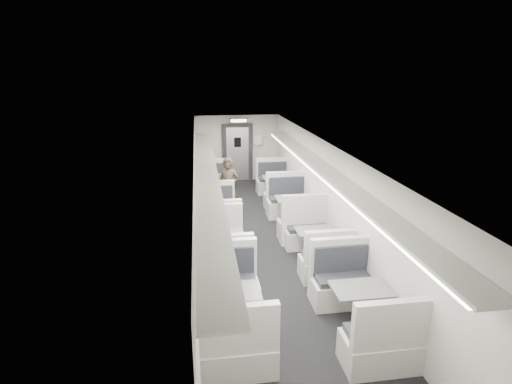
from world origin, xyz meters
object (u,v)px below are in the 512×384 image
object	(u,v)px
booth_left_b	(218,220)
booth_right_c	(315,245)
booth_left_c	(222,250)
booth_left_d	(232,312)
booth_left_a	(213,190)
booth_right_d	(359,309)
booth_right_a	(277,188)
exit_sign	(238,120)
booth_right_b	(294,212)
vestibule_door	(238,153)
passenger	(228,187)

from	to	relation	value
booth_left_b	booth_right_c	bearing A→B (deg)	-41.81
booth_left_c	booth_left_d	size ratio (longest dim) A/B	0.98
booth_left_a	booth_left_d	distance (m)	6.55
booth_left_b	booth_right_d	xyz separation A→B (m)	(2.00, -4.22, 0.02)
booth_left_c	booth_right_a	distance (m)	4.64
booth_right_d	exit_sign	bearing A→B (deg)	96.64
booth_right_c	booth_right_a	bearing A→B (deg)	90.00
booth_left_a	booth_right_a	xyz separation A→B (m)	(2.00, -0.09, -0.00)
booth_left_c	exit_sign	world-z (taller)	exit_sign
booth_right_d	booth_left_b	bearing A→B (deg)	115.37
booth_right_d	exit_sign	world-z (taller)	exit_sign
booth_right_c	booth_right_d	world-z (taller)	booth_right_d
booth_right_a	booth_left_c	bearing A→B (deg)	-115.56
booth_left_a	booth_right_b	bearing A→B (deg)	-49.86
booth_left_b	booth_right_a	size ratio (longest dim) A/B	0.98
booth_left_a	vestibule_door	xyz separation A→B (m)	(1.00, 2.34, 0.65)
booth_right_b	exit_sign	xyz separation A→B (m)	(-1.00, 4.23, 1.87)
exit_sign	vestibule_door	bearing A→B (deg)	90.00
vestibule_door	booth_right_d	bearing A→B (deg)	-83.72
booth_left_a	booth_right_a	size ratio (longest dim) A/B	1.00
booth_left_b	exit_sign	xyz separation A→B (m)	(1.00, 4.38, 1.91)
passenger	booth_left_d	bearing A→B (deg)	-73.39
booth_right_b	vestibule_door	distance (m)	4.86
booth_left_a	exit_sign	xyz separation A→B (m)	(1.00, 1.86, 1.90)
booth_left_d	booth_right_a	bearing A→B (deg)	72.79
booth_left_b	exit_sign	distance (m)	4.88
passenger	exit_sign	bearing A→B (deg)	99.37
booth_left_b	vestibule_door	world-z (taller)	vestibule_door
booth_right_c	booth_left_d	bearing A→B (deg)	-131.85
booth_left_a	booth_left_b	xyz separation A→B (m)	(0.00, -2.52, -0.01)
booth_left_d	booth_right_d	distance (m)	2.01
booth_left_d	exit_sign	xyz separation A→B (m)	(1.00, 8.40, 1.89)
vestibule_door	exit_sign	xyz separation A→B (m)	(0.00, -0.49, 1.24)
booth_right_c	exit_sign	world-z (taller)	exit_sign
booth_right_a	passenger	size ratio (longest dim) A/B	1.28
booth_left_b	booth_right_a	world-z (taller)	booth_right_a
booth_right_c	vestibule_door	world-z (taller)	vestibule_door
booth_right_c	passenger	bearing A→B (deg)	118.03
passenger	vestibule_door	size ratio (longest dim) A/B	0.80
booth_right_d	vestibule_door	bearing A→B (deg)	96.28
passenger	booth_right_a	bearing A→B (deg)	56.51
booth_left_b	booth_right_d	bearing A→B (deg)	-64.63
vestibule_door	passenger	bearing A→B (deg)	-99.82
booth_left_d	vestibule_door	bearing A→B (deg)	83.58
booth_right_c	exit_sign	distance (m)	6.53
booth_right_b	booth_right_c	distance (m)	1.94
booth_left_b	booth_left_c	size ratio (longest dim) A/B	0.98
booth_left_d	booth_right_d	world-z (taller)	booth_left_d
vestibule_door	booth_left_c	bearing A→B (deg)	-98.60
booth_left_d	passenger	xyz separation A→B (m)	(0.38, 5.28, 0.45)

